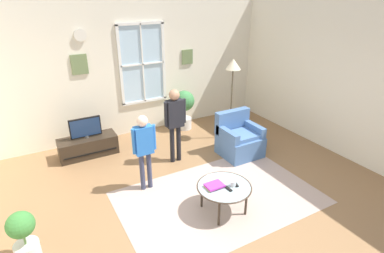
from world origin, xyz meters
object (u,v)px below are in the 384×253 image
at_px(book_stack, 214,186).
at_px(person_blue_shirt, 144,144).
at_px(coffee_table, 224,188).
at_px(cup, 233,184).
at_px(armchair, 239,139).
at_px(potted_plant_corner, 23,235).
at_px(remote_near_cup, 228,189).
at_px(floor_lamp, 233,73).
at_px(television, 85,128).
at_px(tv_stand, 88,146).
at_px(remote_near_books, 236,184).
at_px(potted_plant_by_window, 184,106).
at_px(person_black_shirt, 175,118).

distance_m(book_stack, person_blue_shirt, 1.31).
relative_size(coffee_table, cup, 9.89).
bearing_deg(armchair, person_blue_shirt, -174.01).
relative_size(armchair, potted_plant_corner, 1.24).
height_order(cup, remote_near_cup, cup).
bearing_deg(person_blue_shirt, floor_lamp, 21.54).
relative_size(television, floor_lamp, 0.34).
height_order(tv_stand, cup, cup).
xyz_separation_m(armchair, potted_plant_corner, (-3.94, -0.93, 0.05)).
relative_size(remote_near_books, potted_plant_corner, 0.20).
xyz_separation_m(cup, remote_near_cup, (-0.11, -0.03, -0.03)).
distance_m(book_stack, remote_near_books, 0.33).
bearing_deg(potted_plant_by_window, potted_plant_corner, -143.95).
xyz_separation_m(armchair, potted_plant_by_window, (-0.36, 1.67, 0.26)).
bearing_deg(book_stack, cup, -22.98).
distance_m(potted_plant_by_window, floor_lamp, 1.48).
height_order(tv_stand, coffee_table, coffee_table).
bearing_deg(television, floor_lamp, -13.52).
bearing_deg(tv_stand, armchair, -28.22).
bearing_deg(remote_near_books, tv_stand, 119.01).
relative_size(person_black_shirt, potted_plant_corner, 2.08).
xyz_separation_m(remote_near_cup, person_blue_shirt, (-0.81, 1.22, 0.38)).
height_order(coffee_table, book_stack, book_stack).
height_order(television, person_blue_shirt, person_blue_shirt).
height_order(cup, person_black_shirt, person_black_shirt).
bearing_deg(cup, person_black_shirt, 92.39).
distance_m(remote_near_cup, person_black_shirt, 1.87).
bearing_deg(remote_near_cup, person_black_shirt, 88.87).
bearing_deg(potted_plant_corner, person_blue_shirt, 21.03).
relative_size(tv_stand, coffee_table, 1.38).
distance_m(remote_near_cup, potted_plant_by_window, 3.24).
relative_size(cup, person_blue_shirt, 0.06).
relative_size(television, remote_near_books, 4.33).
relative_size(armchair, floor_lamp, 0.48).
relative_size(tv_stand, remote_near_cup, 8.10).
bearing_deg(potted_plant_by_window, television, -174.34).
bearing_deg(person_black_shirt, armchair, -16.62).
relative_size(cup, potted_plant_corner, 0.12).
xyz_separation_m(armchair, person_blue_shirt, (-2.09, -0.22, 0.50)).
relative_size(armchair, remote_near_books, 6.21).
distance_m(cup, remote_near_books, 0.06).
distance_m(cup, person_black_shirt, 1.83).
distance_m(remote_near_books, person_black_shirt, 1.83).
xyz_separation_m(television, remote_near_books, (1.57, -2.84, -0.16)).
relative_size(cup, remote_near_cup, 0.59).
height_order(book_stack, potted_plant_by_window, potted_plant_by_window).
bearing_deg(armchair, book_stack, -137.90).
bearing_deg(television, cup, -61.88).
bearing_deg(person_blue_shirt, armchair, 5.99).
bearing_deg(person_blue_shirt, potted_plant_corner, -158.97).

